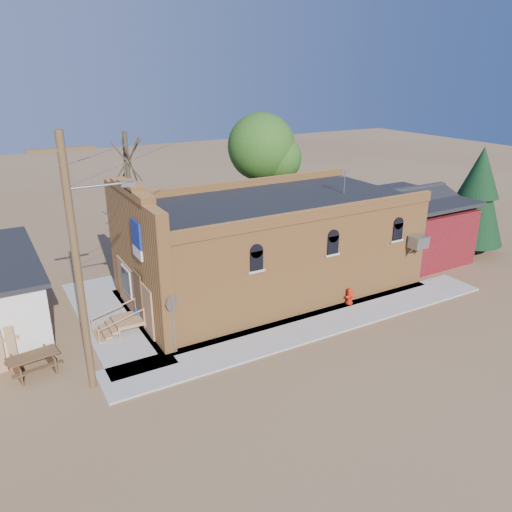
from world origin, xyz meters
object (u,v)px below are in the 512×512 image
brick_bar (267,245)px  utility_pole (78,262)px  stop_sign (172,308)px  trash_barrel (140,316)px  picnic_table (33,361)px  fire_hydrant (350,296)px

brick_bar → utility_pole: size_ratio=1.82×
stop_sign → trash_barrel: 3.45m
stop_sign → utility_pole: bearing=179.3°
brick_bar → picnic_table: brick_bar is taller
picnic_table → brick_bar: bearing=2.9°
stop_sign → picnic_table: bearing=153.4°
fire_hydrant → trash_barrel: bearing=-179.3°
utility_pole → trash_barrel: 6.33m
utility_pole → stop_sign: (3.29, 0.60, -2.74)m
brick_bar → trash_barrel: size_ratio=23.23×
brick_bar → stop_sign: size_ratio=6.45×
fire_hydrant → trash_barrel: size_ratio=1.14×
fire_hydrant → picnic_table: bearing=-167.2°
brick_bar → fire_hydrant: size_ratio=20.39×
fire_hydrant → stop_sign: bearing=-161.5°
trash_barrel → utility_pole: bearing=-128.1°
brick_bar → picnic_table: size_ratio=8.47×
utility_pole → stop_sign: size_ratio=3.54×
fire_hydrant → picnic_table: size_ratio=0.42×
trash_barrel → picnic_table: size_ratio=0.36×
picnic_table → fire_hydrant: bearing=-14.1°
trash_barrel → picnic_table: bearing=-160.5°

